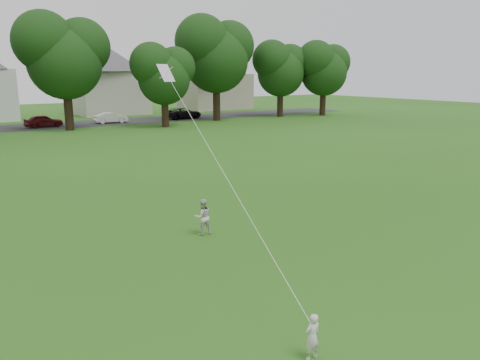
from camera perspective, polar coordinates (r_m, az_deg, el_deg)
ground at (r=11.50m, az=-4.52°, el=-14.70°), size 160.00×160.00×0.00m
toddler at (r=9.40m, az=8.81°, el=-18.36°), size 0.35×0.23×0.94m
older_boy at (r=15.75m, az=-4.58°, el=-4.49°), size 0.65×0.53×1.24m
kite at (r=13.83m, az=-3.36°, el=3.23°), size 1.86×6.26×13.02m
tree_row at (r=46.12m, az=-24.78°, el=13.53°), size 80.25×8.97×11.90m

